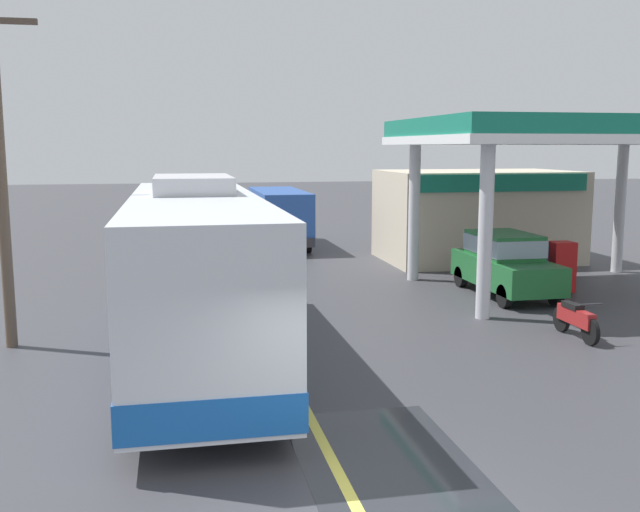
% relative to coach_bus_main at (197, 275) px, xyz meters
% --- Properties ---
extents(ground, '(120.00, 120.00, 0.00)m').
position_rel_coach_bus_main_xyz_m(ground, '(1.63, 12.79, -1.72)').
color(ground, '#38383D').
extents(lane_divider_stripe, '(0.16, 50.00, 0.01)m').
position_rel_coach_bus_main_xyz_m(lane_divider_stripe, '(1.63, 7.79, -1.72)').
color(lane_divider_stripe, '#D8CC4C').
rests_on(lane_divider_stripe, ground).
extents(wet_puddle_patch, '(2.35, 5.18, 0.01)m').
position_rel_coach_bus_main_xyz_m(wet_puddle_patch, '(2.34, -6.17, -1.72)').
color(wet_puddle_patch, '#26282D').
rests_on(wet_puddle_patch, ground).
extents(coach_bus_main, '(2.60, 11.04, 3.69)m').
position_rel_coach_bus_main_xyz_m(coach_bus_main, '(0.00, 0.00, 0.00)').
color(coach_bus_main, silver).
rests_on(coach_bus_main, ground).
extents(gas_station_roadside, '(9.10, 11.95, 5.10)m').
position_rel_coach_bus_main_xyz_m(gas_station_roadside, '(10.87, 8.91, 0.91)').
color(gas_station_roadside, '#147259').
rests_on(gas_station_roadside, ground).
extents(car_at_pump, '(1.70, 4.20, 1.82)m').
position_rel_coach_bus_main_xyz_m(car_at_pump, '(8.99, 4.57, -0.71)').
color(car_at_pump, '#1E602D').
rests_on(car_at_pump, ground).
extents(minibus_opposing_lane, '(2.04, 6.13, 2.44)m').
position_rel_coach_bus_main_xyz_m(minibus_opposing_lane, '(4.06, 16.09, -0.25)').
color(minibus_opposing_lane, '#264C9E').
rests_on(minibus_opposing_lane, ground).
extents(motorcycle_parked_forecourt, '(0.55, 1.80, 0.92)m').
position_rel_coach_bus_main_xyz_m(motorcycle_parked_forecourt, '(8.43, -0.18, -1.28)').
color(motorcycle_parked_forecourt, black).
rests_on(motorcycle_parked_forecourt, ground).
extents(pedestrian_near_pump, '(0.55, 0.22, 1.66)m').
position_rel_coach_bus_main_xyz_m(pedestrian_near_pump, '(9.41, 4.46, -0.79)').
color(pedestrian_near_pump, '#33333F').
rests_on(pedestrian_near_pump, ground).
extents(pedestrian_by_shop, '(0.55, 0.22, 1.66)m').
position_rel_coach_bus_main_xyz_m(pedestrian_by_shop, '(10.47, 4.95, -0.79)').
color(pedestrian_by_shop, '#33333F').
rests_on(pedestrian_by_shop, ground).
extents(utility_pole_roadside, '(1.80, 0.24, 7.43)m').
position_rel_coach_bus_main_xyz_m(utility_pole_roadside, '(-3.94, 1.63, 2.17)').
color(utility_pole_roadside, brown).
rests_on(utility_pole_roadside, ground).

